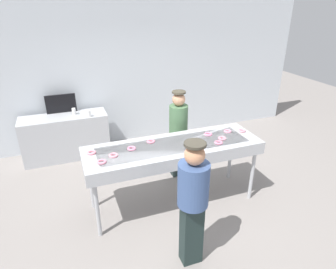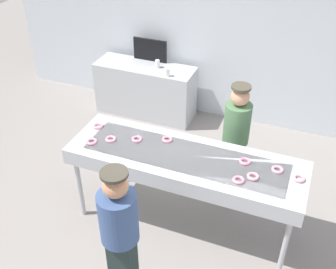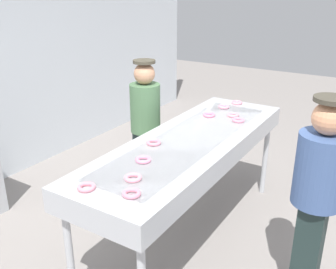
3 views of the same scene
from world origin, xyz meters
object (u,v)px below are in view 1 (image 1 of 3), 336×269
at_px(strawberry_donut_0, 228,131).
at_px(customer_waiting, 193,198).
at_px(prep_counter, 66,137).
at_px(strawberry_donut_8, 208,134).
at_px(paper_cup_0, 74,111).
at_px(strawberry_donut_5, 151,141).
at_px(strawberry_donut_2, 219,142).
at_px(menu_display, 61,104).
at_px(strawberry_donut_4, 132,148).
at_px(paper_cup_1, 89,114).
at_px(strawberry_donut_7, 242,131).
at_px(strawberry_donut_3, 102,162).
at_px(fryer_conveyor, 174,150).
at_px(worker_baker, 178,130).
at_px(strawberry_donut_9, 113,155).
at_px(strawberry_donut_6, 91,153).
at_px(strawberry_donut_1, 222,138).

height_order(strawberry_donut_0, customer_waiting, customer_waiting).
relative_size(customer_waiting, prep_counter, 0.99).
xyz_separation_m(strawberry_donut_8, paper_cup_0, (-1.86, 2.03, -0.09)).
bearing_deg(strawberry_donut_5, strawberry_donut_2, -22.62).
xyz_separation_m(paper_cup_0, menu_display, (-0.21, 0.21, 0.12)).
height_order(strawberry_donut_0, strawberry_donut_4, same).
bearing_deg(strawberry_donut_0, paper_cup_1, 136.89).
xyz_separation_m(customer_waiting, prep_counter, (-1.24, 3.26, -0.48)).
relative_size(strawberry_donut_0, paper_cup_0, 0.95).
distance_m(strawberry_donut_7, prep_counter, 3.41).
relative_size(strawberry_donut_3, strawberry_donut_4, 1.00).
bearing_deg(fryer_conveyor, strawberry_donut_5, 145.72).
bearing_deg(worker_baker, prep_counter, -52.02).
height_order(strawberry_donut_2, strawberry_donut_8, same).
relative_size(strawberry_donut_9, paper_cup_0, 0.95).
xyz_separation_m(strawberry_donut_6, strawberry_donut_7, (2.33, -0.08, 0.00)).
relative_size(strawberry_donut_5, menu_display, 0.21).
distance_m(strawberry_donut_7, customer_waiting, 1.83).
height_order(strawberry_donut_2, paper_cup_0, strawberry_donut_2).
distance_m(strawberry_donut_6, prep_counter, 2.11).
height_order(strawberry_donut_0, prep_counter, strawberry_donut_0).
height_order(strawberry_donut_3, paper_cup_1, strawberry_donut_3).
bearing_deg(strawberry_donut_8, fryer_conveyor, -168.49).
distance_m(strawberry_donut_4, strawberry_donut_7, 1.79).
bearing_deg(menu_display, strawberry_donut_0, -42.97).
height_order(fryer_conveyor, strawberry_donut_2, strawberry_donut_2).
relative_size(customer_waiting, paper_cup_0, 12.61).
xyz_separation_m(strawberry_donut_6, strawberry_donut_8, (1.77, -0.02, 0.00)).
relative_size(strawberry_donut_4, strawberry_donut_8, 1.00).
height_order(strawberry_donut_5, worker_baker, worker_baker).
relative_size(strawberry_donut_2, strawberry_donut_6, 1.00).
bearing_deg(strawberry_donut_4, strawberry_donut_5, 20.82).
height_order(strawberry_donut_2, strawberry_donut_6, same).
relative_size(fryer_conveyor, worker_baker, 1.65).
bearing_deg(strawberry_donut_6, strawberry_donut_9, -33.99).
relative_size(strawberry_donut_3, paper_cup_1, 0.95).
bearing_deg(strawberry_donut_1, strawberry_donut_5, 165.16).
height_order(customer_waiting, prep_counter, customer_waiting).
relative_size(strawberry_donut_0, worker_baker, 0.08).
relative_size(strawberry_donut_5, customer_waiting, 0.08).
bearing_deg(strawberry_donut_7, strawberry_donut_0, 164.82).
bearing_deg(worker_baker, paper_cup_0, -55.94).
height_order(strawberry_donut_2, strawberry_donut_4, same).
height_order(strawberry_donut_1, strawberry_donut_3, same).
bearing_deg(paper_cup_1, strawberry_donut_8, -48.48).
height_order(strawberry_donut_0, strawberry_donut_8, same).
bearing_deg(strawberry_donut_8, paper_cup_1, 131.52).
bearing_deg(fryer_conveyor, strawberry_donut_1, -6.12).
distance_m(strawberry_donut_4, paper_cup_1, 1.90).
relative_size(strawberry_donut_9, worker_baker, 0.08).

